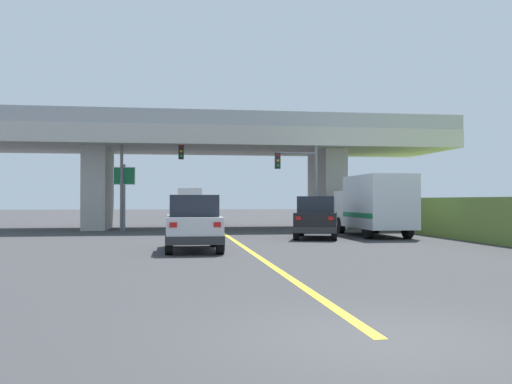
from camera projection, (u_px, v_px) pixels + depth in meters
ground at (216, 228)px, 37.83m from camera, size 160.00×160.00×0.00m
overpass_bridge at (216, 150)px, 37.91m from camera, size 30.57×8.38×7.20m
lane_divider_stripe at (248, 250)px, 21.16m from camera, size 0.20×27.56×0.01m
suv_lead at (193, 223)px, 20.88m from camera, size 1.98×4.42×2.02m
suv_crossing at (317, 217)px, 27.67m from camera, size 3.15×4.90×2.02m
box_truck at (374, 205)px, 29.27m from camera, size 2.33×6.69×3.08m
traffic_signal_nearside at (302, 175)px, 34.59m from camera, size 2.61×0.36×5.22m
traffic_signal_farside at (142, 167)px, 34.08m from camera, size 3.74×0.36×6.06m
highway_sign at (124, 183)px, 34.50m from camera, size 1.30×0.17×4.00m
semi_truck_distant at (189, 203)px, 58.80m from camera, size 2.33×7.33×3.02m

